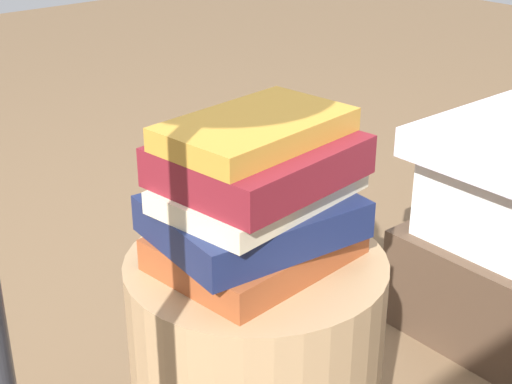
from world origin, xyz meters
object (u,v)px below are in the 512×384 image
object	(u,v)px
book_ochre	(258,128)
book_cream	(257,190)
book_maroon	(261,160)
book_rust	(253,246)
book_navy	(252,216)
side_table	(256,382)

from	to	relation	value
book_ochre	book_cream	bearing A→B (deg)	39.98
book_maroon	book_rust	bearing A→B (deg)	-63.40
book_navy	book_cream	bearing A→B (deg)	114.01
side_table	book_cream	distance (m)	0.33
book_ochre	side_table	bearing A→B (deg)	-0.77
book_navy	book_ochre	world-z (taller)	book_ochre
book_navy	book_maroon	xyz separation A→B (m)	(-0.01, 0.01, 0.08)
book_cream	side_table	bearing A→B (deg)	-127.18
book_cream	book_maroon	world-z (taller)	book_maroon
book_cream	book_ochre	world-z (taller)	book_ochre
book_rust	book_cream	size ratio (longest dim) A/B	0.98
book_navy	book_cream	size ratio (longest dim) A/B	0.98
book_maroon	book_ochre	world-z (taller)	book_ochre
book_maroon	book_ochre	distance (m)	0.04
side_table	book_ochre	xyz separation A→B (m)	(-0.00, -0.00, 0.41)
book_maroon	book_navy	bearing A→B (deg)	-40.16
side_table	book_rust	bearing A→B (deg)	-51.47
book_rust	book_cream	distance (m)	0.09
side_table	book_maroon	bearing A→B (deg)	120.24
book_cream	book_rust	bearing A→B (deg)	-104.58
book_cream	book_maroon	bearing A→B (deg)	179.18
book_rust	book_navy	size ratio (longest dim) A/B	1.01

